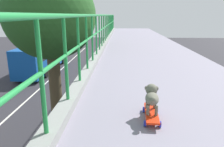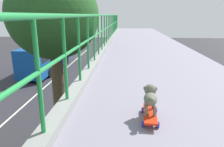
# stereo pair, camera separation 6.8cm
# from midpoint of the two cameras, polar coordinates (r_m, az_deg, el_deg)

# --- Properties ---
(city_bus) EXTENTS (2.76, 10.30, 3.07)m
(city_bus) POSITION_cam_midpoint_polar(r_m,az_deg,el_deg) (25.43, -17.10, 4.70)
(city_bus) COLOR #104590
(city_bus) RESTS_ON ground
(roadside_tree_mid) EXTENTS (3.69, 3.69, 7.96)m
(roadside_tree_mid) POSITION_cam_midpoint_polar(r_m,az_deg,el_deg) (9.15, -15.28, 14.13)
(roadside_tree_mid) COLOR #4B402A
(roadside_tree_mid) RESTS_ON ground
(toy_skateboard) EXTENTS (0.22, 0.55, 0.09)m
(toy_skateboard) POSITION_cam_midpoint_polar(r_m,az_deg,el_deg) (2.59, 10.92, -10.64)
(toy_skateboard) COLOR red
(toy_skateboard) RESTS_ON overpass_deck
(small_dog) EXTENTS (0.18, 0.39, 0.30)m
(small_dog) POSITION_cam_midpoint_polar(r_m,az_deg,el_deg) (2.56, 11.06, -6.02)
(small_dog) COLOR #696858
(small_dog) RESTS_ON toy_skateboard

